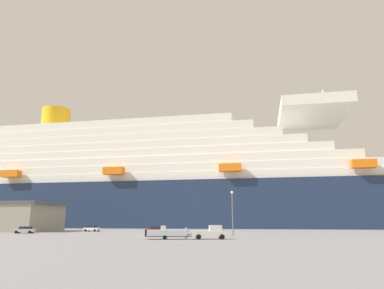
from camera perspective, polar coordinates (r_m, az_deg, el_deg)
ground_plane at (r=107.40m, az=-3.64°, el=-13.67°), size 600.00×600.00×0.00m
cruise_ship at (r=158.51m, az=-9.87°, el=-6.46°), size 307.59×64.01×62.34m
pickup_truck at (r=59.20m, az=3.04°, el=-13.94°), size 5.82×2.89×2.20m
small_boat_on_trailer at (r=58.95m, az=-3.29°, el=-14.03°), size 8.80×2.99×2.15m
street_lamp at (r=69.37m, az=6.50°, el=-9.92°), size 0.56×0.56×8.53m
parked_car_red_hatchback at (r=86.98m, az=-5.71°, el=-13.45°), size 4.55×2.56×1.58m
parked_car_silver_sedan at (r=94.04m, az=-25.27°, el=-12.28°), size 4.83×2.65×1.58m
parked_car_white_van at (r=103.59m, az=-15.79°, el=-12.84°), size 4.47×2.67×1.58m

